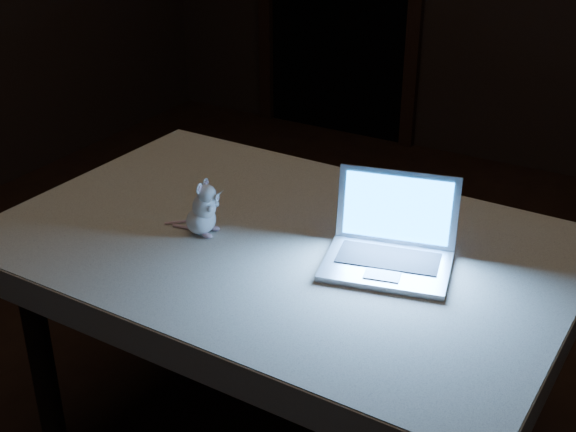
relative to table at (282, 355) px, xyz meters
The scene contains 5 objects.
floor 0.39m from the table, 116.61° to the left, with size 5.00×5.00×0.00m, color black.
table is the anchor object (origin of this frame).
tablecloth 0.34m from the table, 140.44° to the right, with size 1.48×0.98×0.09m, color beige, non-canonical shape.
laptop 0.57m from the table, ahead, with size 0.30×0.26×0.20m, color #B4B4B9, non-canonical shape.
plush_mouse 0.50m from the table, 157.33° to the right, with size 0.11×0.11×0.15m, color white, non-canonical shape.
Camera 1 is at (0.95, -1.61, 1.70)m, focal length 48.00 mm.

